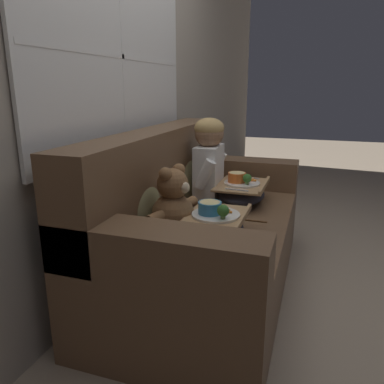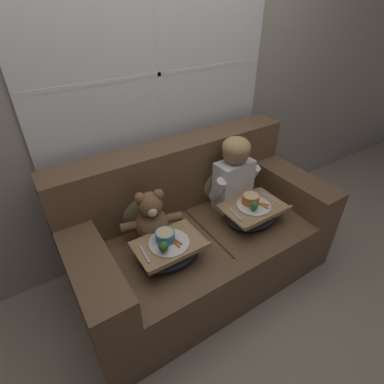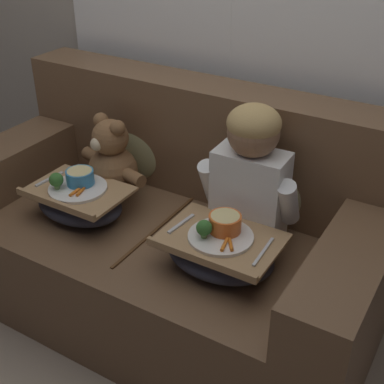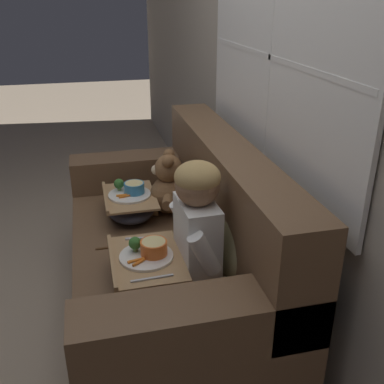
# 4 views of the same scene
# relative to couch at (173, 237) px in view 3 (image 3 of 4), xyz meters

# --- Properties ---
(ground_plane) EXTENTS (14.00, 14.00, 0.00)m
(ground_plane) POSITION_rel_couch_xyz_m (0.00, -0.07, -0.34)
(ground_plane) COLOR tan
(couch) EXTENTS (1.73, 0.89, 0.93)m
(couch) POSITION_rel_couch_xyz_m (0.00, 0.00, 0.00)
(couch) COLOR brown
(couch) RESTS_ON ground_plane
(throw_pillow_behind_child) EXTENTS (0.37, 0.18, 0.39)m
(throw_pillow_behind_child) POSITION_rel_couch_xyz_m (0.32, 0.19, 0.28)
(throw_pillow_behind_child) COLOR tan
(throw_pillow_behind_child) RESTS_ON couch
(throw_pillow_behind_teddy) EXTENTS (0.34, 0.16, 0.35)m
(throw_pillow_behind_teddy) POSITION_rel_couch_xyz_m (-0.32, 0.19, 0.28)
(throw_pillow_behind_teddy) COLOR #898456
(throw_pillow_behind_teddy) RESTS_ON couch
(child_figure) EXTENTS (0.38, 0.19, 0.54)m
(child_figure) POSITION_rel_couch_xyz_m (0.32, 0.03, 0.40)
(child_figure) COLOR white
(child_figure) RESTS_ON couch
(teddy_bear) EXTENTS (0.38, 0.28, 0.36)m
(teddy_bear) POSITION_rel_couch_xyz_m (-0.32, 0.03, 0.26)
(teddy_bear) COLOR brown
(teddy_bear) RESTS_ON couch
(lap_tray_child) EXTENTS (0.41, 0.30, 0.20)m
(lap_tray_child) POSITION_rel_couch_xyz_m (0.32, -0.19, 0.18)
(lap_tray_child) COLOR #2D2D38
(lap_tray_child) RESTS_ON child_figure
(lap_tray_teddy) EXTENTS (0.39, 0.28, 0.20)m
(lap_tray_teddy) POSITION_rel_couch_xyz_m (-0.32, -0.19, 0.18)
(lap_tray_teddy) COLOR #2D2D38
(lap_tray_teddy) RESTS_ON teddy_bear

